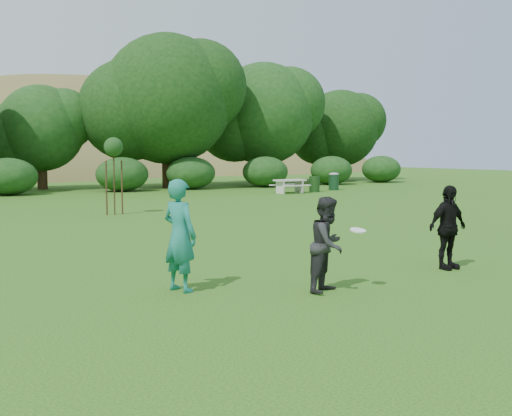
# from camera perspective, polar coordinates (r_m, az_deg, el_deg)

# --- Properties ---
(ground) EXTENTS (120.00, 120.00, 0.00)m
(ground) POSITION_cam_1_polar(r_m,az_deg,el_deg) (11.95, 8.05, -6.34)
(ground) COLOR #19470C
(ground) RESTS_ON ground
(player_teal) EXTENTS (0.64, 0.79, 1.90)m
(player_teal) POSITION_cam_1_polar(r_m,az_deg,el_deg) (10.82, -6.80, -2.43)
(player_teal) COLOR #197367
(player_teal) RESTS_ON ground
(player_grey) EXTENTS (0.97, 0.89, 1.60)m
(player_grey) POSITION_cam_1_polar(r_m,az_deg,el_deg) (10.81, 6.42, -3.23)
(player_grey) COLOR #252527
(player_grey) RESTS_ON ground
(player_black) EXTENTS (0.99, 0.42, 1.68)m
(player_black) POSITION_cam_1_polar(r_m,az_deg,el_deg) (13.33, 16.67, -1.66)
(player_black) COLOR black
(player_black) RESTS_ON ground
(trash_can_near) EXTENTS (0.60, 0.60, 0.90)m
(trash_can_near) POSITION_cam_1_polar(r_m,az_deg,el_deg) (36.77, 5.21, 2.13)
(trash_can_near) COLOR #193B15
(trash_can_near) RESTS_ON ground
(frisbee) EXTENTS (0.27, 0.27, 0.07)m
(frisbee) POSITION_cam_1_polar(r_m,az_deg,el_deg) (10.89, 9.05, -1.98)
(frisbee) COLOR white
(frisbee) RESTS_ON ground
(sapling) EXTENTS (0.70, 0.70, 2.85)m
(sapling) POSITION_cam_1_polar(r_m,az_deg,el_deg) (24.13, -12.55, 5.14)
(sapling) COLOR #362415
(sapling) RESTS_ON ground
(picnic_table) EXTENTS (1.80, 1.48, 0.76)m
(picnic_table) POSITION_cam_1_polar(r_m,az_deg,el_deg) (35.64, 3.03, 2.16)
(picnic_table) COLOR beige
(picnic_table) RESTS_ON ground
(trash_can_lidded) EXTENTS (0.60, 0.60, 1.05)m
(trash_can_lidded) POSITION_cam_1_polar(r_m,az_deg,el_deg) (38.66, 6.92, 2.40)
(trash_can_lidded) COLOR #14371E
(trash_can_lidded) RESTS_ON ground
(tree_row) EXTENTS (53.92, 10.38, 9.62)m
(tree_row) POSITION_cam_1_polar(r_m,az_deg,el_deg) (39.09, -17.40, 8.58)
(tree_row) COLOR #3A2616
(tree_row) RESTS_ON ground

